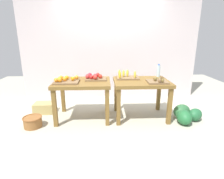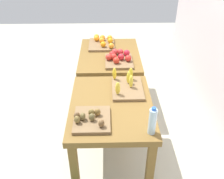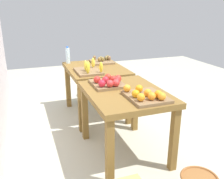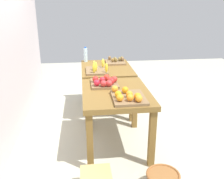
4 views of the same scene
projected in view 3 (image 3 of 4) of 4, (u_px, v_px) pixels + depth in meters
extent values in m
plane|color=#B5B39F|center=(108.00, 130.00, 3.40)|extent=(8.00, 8.00, 0.00)
cube|color=brown|center=(125.00, 94.00, 2.67)|extent=(1.04, 0.80, 0.06)
cube|color=brown|center=(174.00, 140.00, 2.49)|extent=(0.07, 0.07, 0.69)
cube|color=brown|center=(135.00, 106.00, 3.31)|extent=(0.07, 0.07, 0.69)
cube|color=brown|center=(110.00, 153.00, 2.27)|extent=(0.07, 0.07, 0.69)
cube|color=brown|center=(85.00, 113.00, 3.09)|extent=(0.07, 0.07, 0.69)
cube|color=brown|center=(96.00, 69.00, 3.67)|extent=(1.04, 0.80, 0.06)
cube|color=brown|center=(129.00, 101.00, 3.49)|extent=(0.07, 0.07, 0.69)
cube|color=brown|center=(107.00, 83.00, 4.31)|extent=(0.07, 0.07, 0.69)
cube|color=brown|center=(81.00, 107.00, 3.27)|extent=(0.07, 0.07, 0.69)
cube|color=brown|center=(68.00, 87.00, 4.09)|extent=(0.07, 0.07, 0.69)
cube|color=brown|center=(146.00, 97.00, 2.45)|extent=(0.44, 0.36, 0.03)
sphere|color=orange|center=(152.00, 96.00, 2.32)|extent=(0.10, 0.10, 0.08)
sphere|color=orange|center=(127.00, 88.00, 2.54)|extent=(0.08, 0.08, 0.08)
sphere|color=orange|center=(148.00, 93.00, 2.41)|extent=(0.10, 0.10, 0.08)
sphere|color=orange|center=(141.00, 97.00, 2.29)|extent=(0.10, 0.10, 0.08)
sphere|color=orange|center=(136.00, 94.00, 2.38)|extent=(0.10, 0.10, 0.08)
sphere|color=orange|center=(162.00, 96.00, 2.31)|extent=(0.10, 0.10, 0.08)
sphere|color=orange|center=(158.00, 94.00, 2.37)|extent=(0.11, 0.11, 0.08)
sphere|color=orange|center=(139.00, 88.00, 2.53)|extent=(0.09, 0.09, 0.08)
cube|color=brown|center=(107.00, 84.00, 2.85)|extent=(0.40, 0.34, 0.03)
sphere|color=red|center=(102.00, 83.00, 2.68)|extent=(0.11, 0.11, 0.08)
sphere|color=red|center=(117.00, 81.00, 2.78)|extent=(0.10, 0.10, 0.08)
sphere|color=red|center=(110.00, 84.00, 2.68)|extent=(0.11, 0.11, 0.08)
sphere|color=red|center=(105.00, 80.00, 2.81)|extent=(0.10, 0.10, 0.08)
sphere|color=red|center=(113.00, 79.00, 2.83)|extent=(0.10, 0.10, 0.08)
sphere|color=red|center=(118.00, 78.00, 2.86)|extent=(0.11, 0.11, 0.08)
sphere|color=red|center=(116.00, 83.00, 2.70)|extent=(0.11, 0.11, 0.08)
sphere|color=red|center=(97.00, 80.00, 2.82)|extent=(0.09, 0.09, 0.08)
sphere|color=red|center=(108.00, 77.00, 2.91)|extent=(0.11, 0.11, 0.08)
cube|color=brown|center=(88.00, 71.00, 3.38)|extent=(0.44, 0.32, 0.03)
ellipsoid|color=yellow|center=(101.00, 67.00, 3.25)|extent=(0.06, 0.06, 0.14)
ellipsoid|color=yellow|center=(86.00, 65.00, 3.34)|extent=(0.06, 0.05, 0.14)
ellipsoid|color=yellow|center=(93.00, 63.00, 3.50)|extent=(0.05, 0.06, 0.14)
ellipsoid|color=yellow|center=(88.00, 68.00, 3.20)|extent=(0.06, 0.06, 0.14)
ellipsoid|color=yellow|center=(88.00, 67.00, 3.28)|extent=(0.07, 0.06, 0.14)
cube|color=brown|center=(102.00, 62.00, 3.93)|extent=(0.36, 0.32, 0.03)
ellipsoid|color=brown|center=(109.00, 58.00, 3.96)|extent=(0.07, 0.07, 0.07)
ellipsoid|color=brown|center=(103.00, 59.00, 3.89)|extent=(0.06, 0.07, 0.07)
ellipsoid|color=brown|center=(101.00, 58.00, 3.94)|extent=(0.05, 0.06, 0.07)
ellipsoid|color=brown|center=(108.00, 57.00, 4.01)|extent=(0.07, 0.07, 0.07)
ellipsoid|color=brown|center=(94.00, 58.00, 3.99)|extent=(0.07, 0.07, 0.07)
ellipsoid|color=brown|center=(106.00, 58.00, 3.96)|extent=(0.07, 0.06, 0.07)
ellipsoid|color=brown|center=(99.00, 59.00, 3.87)|extent=(0.05, 0.06, 0.07)
cylinder|color=silver|center=(68.00, 56.00, 3.88)|extent=(0.06, 0.06, 0.24)
cylinder|color=blue|center=(67.00, 47.00, 3.84)|extent=(0.04, 0.04, 0.02)
ellipsoid|color=#236338|center=(92.00, 86.00, 4.84)|extent=(0.39, 0.38, 0.23)
ellipsoid|color=#2E673A|center=(89.00, 89.00, 4.60)|extent=(0.44, 0.41, 0.28)
ellipsoid|color=#236A37|center=(103.00, 89.00, 4.63)|extent=(0.29, 0.36, 0.26)
torus|color=brown|center=(199.00, 178.00, 2.19)|extent=(0.33, 0.33, 0.02)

